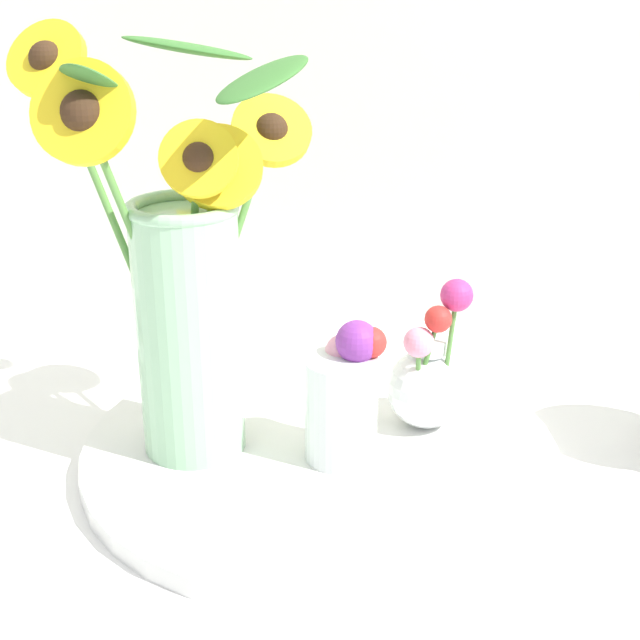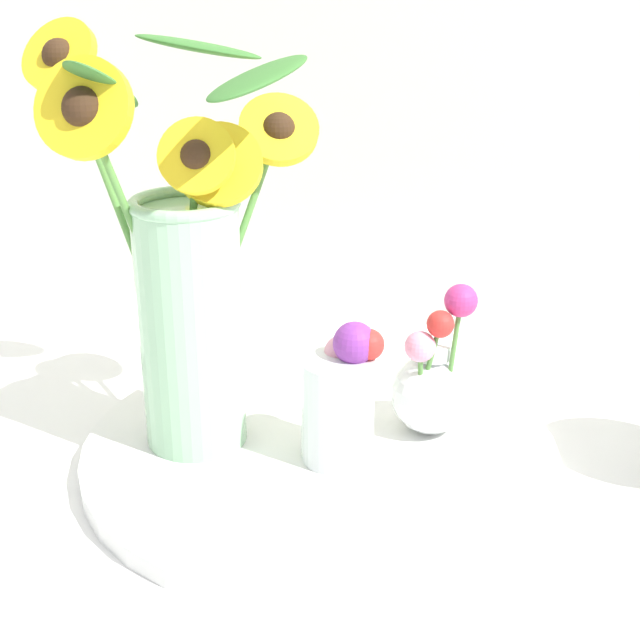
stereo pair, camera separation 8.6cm
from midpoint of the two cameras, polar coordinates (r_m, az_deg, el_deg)
The scene contains 5 objects.
ground_plane at distance 0.88m, azimuth -2.32°, elevation -10.72°, with size 6.00×6.00×0.00m, color white.
serving_tray at distance 0.92m, azimuth -2.69°, elevation -8.37°, with size 0.48×0.48×0.02m.
mason_jar_sunflowers at distance 0.85m, azimuth -11.55°, elevation 2.41°, with size 0.30×0.21×0.42m.
vase_small_center at distance 0.86m, azimuth -1.30°, elevation -4.91°, with size 0.08×0.07×0.14m.
vase_bulb_right at distance 0.92m, azimuth 4.29°, elevation -3.82°, with size 0.08×0.09×0.17m.
Camera 1 is at (0.03, -0.74, 0.48)m, focal length 50.00 mm.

